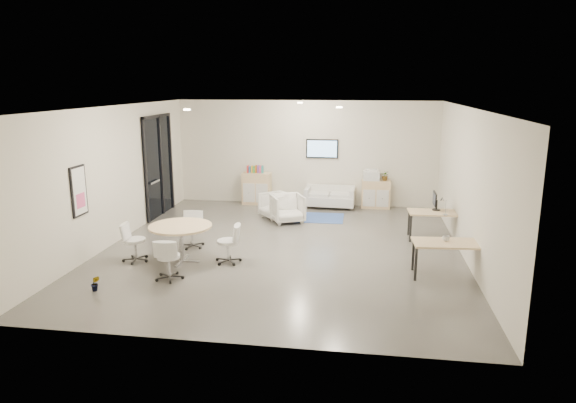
% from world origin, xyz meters
% --- Properties ---
extents(room_shell, '(9.60, 10.60, 4.80)m').
position_xyz_m(room_shell, '(0.00, 0.00, 1.60)').
color(room_shell, '#504D49').
rests_on(room_shell, ground).
extents(glass_door, '(0.09, 1.90, 2.85)m').
position_xyz_m(glass_door, '(-3.95, 2.51, 1.50)').
color(glass_door, black).
rests_on(glass_door, room_shell).
extents(artwork, '(0.05, 0.54, 1.04)m').
position_xyz_m(artwork, '(-3.97, -1.60, 1.55)').
color(artwork, black).
rests_on(artwork, room_shell).
extents(wall_tv, '(0.98, 0.06, 0.58)m').
position_xyz_m(wall_tv, '(0.50, 4.46, 1.75)').
color(wall_tv, black).
rests_on(wall_tv, room_shell).
extents(ceiling_spots, '(3.14, 4.14, 0.03)m').
position_xyz_m(ceiling_spots, '(-0.20, 0.83, 3.18)').
color(ceiling_spots, '#FFEAC6').
rests_on(ceiling_spots, room_shell).
extents(sideboard_left, '(0.88, 0.45, 0.99)m').
position_xyz_m(sideboard_left, '(-1.51, 4.25, 0.49)').
color(sideboard_left, '#D5BA80').
rests_on(sideboard_left, room_shell).
extents(sideboard_right, '(0.86, 0.41, 0.86)m').
position_xyz_m(sideboard_right, '(2.17, 4.27, 0.43)').
color(sideboard_right, '#D5BA80').
rests_on(sideboard_right, room_shell).
extents(books, '(0.50, 0.14, 0.22)m').
position_xyz_m(books, '(-1.55, 4.25, 1.10)').
color(books, red).
rests_on(books, sideboard_left).
extents(printer, '(0.49, 0.42, 0.33)m').
position_xyz_m(printer, '(2.01, 4.27, 1.01)').
color(printer, white).
rests_on(printer, sideboard_right).
extents(loveseat, '(1.52, 0.81, 0.56)m').
position_xyz_m(loveseat, '(0.79, 4.12, 0.30)').
color(loveseat, silver).
rests_on(loveseat, room_shell).
extents(blue_rug, '(1.72, 1.16, 0.01)m').
position_xyz_m(blue_rug, '(0.41, 2.81, 0.01)').
color(blue_rug, '#2D428A').
rests_on(blue_rug, room_shell).
extents(armchair_left, '(1.02, 1.03, 0.77)m').
position_xyz_m(armchair_left, '(-0.63, 2.67, 0.39)').
color(armchair_left, silver).
rests_on(armchair_left, room_shell).
extents(armchair_right, '(1.06, 1.03, 0.84)m').
position_xyz_m(armchair_right, '(-0.23, 2.25, 0.42)').
color(armchair_right, silver).
rests_on(armchair_right, room_shell).
extents(desk_rear, '(1.36, 0.73, 0.70)m').
position_xyz_m(desk_rear, '(3.56, 1.21, 0.63)').
color(desk_rear, '#D5BA80').
rests_on(desk_rear, room_shell).
extents(desk_front, '(1.41, 0.78, 0.71)m').
position_xyz_m(desk_front, '(3.47, -1.30, 0.64)').
color(desk_front, '#D5BA80').
rests_on(desk_front, room_shell).
extents(monitor, '(0.20, 0.50, 0.44)m').
position_xyz_m(monitor, '(3.52, 1.36, 0.93)').
color(monitor, black).
rests_on(monitor, desk_rear).
extents(round_table, '(1.32, 1.32, 0.80)m').
position_xyz_m(round_table, '(-1.97, -1.23, 0.72)').
color(round_table, '#D5BA80').
rests_on(round_table, room_shell).
extents(meeting_chairs, '(2.61, 2.61, 0.82)m').
position_xyz_m(meeting_chairs, '(-1.97, -1.23, 0.41)').
color(meeting_chairs, white).
rests_on(meeting_chairs, room_shell).
extents(plant_cabinet, '(0.33, 0.35, 0.23)m').
position_xyz_m(plant_cabinet, '(2.43, 4.25, 0.97)').
color(plant_cabinet, '#3F7F3F').
rests_on(plant_cabinet, sideboard_right).
extents(plant_floor, '(0.25, 0.33, 0.13)m').
position_xyz_m(plant_floor, '(-2.98, -2.98, 0.06)').
color(plant_floor, '#3F7F3F').
rests_on(plant_floor, room_shell).
extents(cup, '(0.14, 0.12, 0.13)m').
position_xyz_m(cup, '(3.41, -1.23, 0.78)').
color(cup, white).
rests_on(cup, desk_front).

